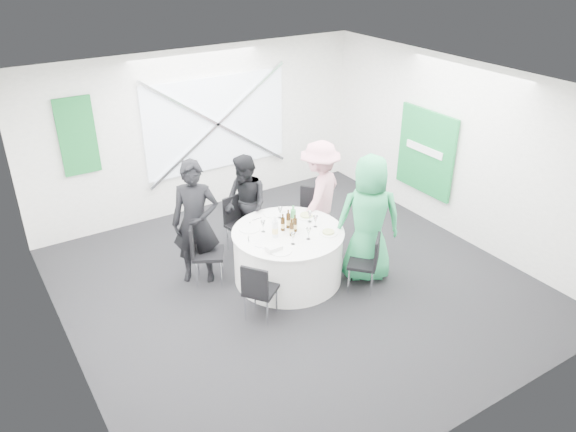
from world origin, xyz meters
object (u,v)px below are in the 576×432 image
chair_back_right (310,213)px  person_man_back_left (196,223)px  person_man_back (246,204)px  person_woman_green (369,219)px  chair_front_right (368,259)px  person_woman_pink (319,194)px  chair_front_left (258,288)px  chair_back (238,219)px  banquet_table (288,255)px  chair_back_left (202,248)px  clear_water_bottle (275,229)px  green_water_bottle (293,219)px

chair_back_right → person_man_back_left: 1.92m
person_man_back → person_woman_green: person_woman_green is taller
chair_front_right → person_woman_green: bearing=-168.2°
person_man_back → person_woman_pink: 1.14m
chair_front_left → chair_back: bearing=-56.6°
banquet_table → chair_back_left: chair_back_left is taller
chair_back_left → clear_water_bottle: size_ratio=3.03×
person_man_back → person_woman_green: bearing=28.6°
banquet_table → person_woman_green: bearing=-29.4°
chair_back → chair_front_right: size_ratio=1.04×
person_man_back → green_water_bottle: person_man_back is taller
chair_back → clear_water_bottle: clear_water_bottle is taller
chair_back_left → chair_front_right: 2.29m
person_woman_green → chair_front_left: bearing=31.7°
person_woman_pink → green_water_bottle: size_ratio=5.18×
banquet_table → chair_back: 1.14m
chair_back_left → chair_back_right: bearing=-59.4°
banquet_table → green_water_bottle: size_ratio=4.76×
chair_back_left → green_water_bottle: 1.33m
chair_front_left → chair_front_right: bearing=-134.0°
chair_back_left → chair_back_right: size_ratio=0.98×
person_man_back_left → green_water_bottle: size_ratio=5.49×
chair_front_left → clear_water_bottle: (0.60, 0.58, 0.39)m
banquet_table → person_man_back: size_ratio=1.02×
chair_front_left → banquet_table: bearing=-90.0°
chair_back_left → person_man_back: size_ratio=0.60×
banquet_table → green_water_bottle: bearing=28.9°
banquet_table → chair_front_left: chair_front_left is taller
chair_front_right → person_woman_green: person_woman_green is taller
chair_back_left → green_water_bottle: size_ratio=2.81×
chair_back_left → chair_front_left: 1.21m
chair_front_right → chair_back_right: bearing=-134.9°
person_man_back_left → person_woman_green: (2.03, -1.22, 0.02)m
person_woman_green → green_water_bottle: bearing=-7.1°
banquet_table → person_woman_green: size_ratio=0.85×
chair_front_right → person_woman_pink: 1.48m
chair_back_right → person_man_back_left: (-1.89, 0.03, 0.35)m
banquet_table → chair_back_right: (0.82, 0.64, 0.17)m
chair_back → green_water_bottle: size_ratio=2.65×
chair_back → chair_front_right: chair_back is taller
person_woman_pink → green_water_bottle: 0.97m
banquet_table → clear_water_bottle: (-0.23, -0.03, 0.50)m
chair_back → chair_front_right: bearing=-73.6°
banquet_table → person_woman_pink: size_ratio=0.92×
banquet_table → clear_water_bottle: bearing=-171.4°
person_woman_green → clear_water_bottle: size_ratio=6.06×
chair_back → chair_back_right: 1.12m
chair_front_left → person_man_back_left: bearing=-26.2°
chair_front_left → chair_back_right: bearing=-89.2°
chair_front_right → person_woman_pink: person_woman_pink is taller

